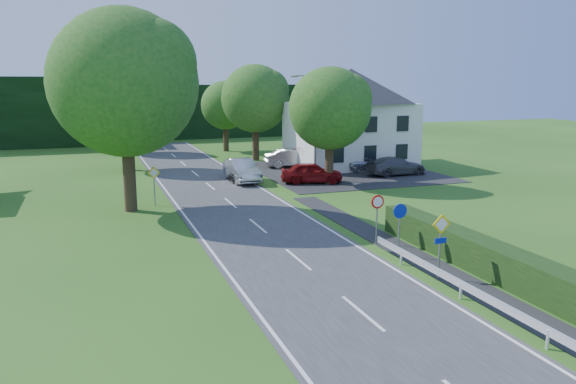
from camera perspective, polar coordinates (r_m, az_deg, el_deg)
name	(u,v)px	position (r m, az deg, el deg)	size (l,w,h in m)	color
road	(248,218)	(31.53, -4.13, -2.61)	(7.00, 80.00, 0.04)	#363739
footpath	(576,343)	(19.01, 27.25, -13.44)	(1.50, 44.00, 0.04)	black
parking_pad	(343,171)	(47.65, 5.60, 2.10)	(14.00, 16.00, 0.04)	black
line_edge_left	(190,222)	(30.84, -9.96, -3.02)	(0.12, 80.00, 0.01)	white
line_edge_right	(302,213)	(32.52, 1.40, -2.11)	(0.12, 80.00, 0.01)	white
line_centre	(248,217)	(31.53, -4.13, -2.56)	(0.12, 80.00, 0.01)	white
tree_main	(126,112)	(33.62, -16.15, 7.85)	(9.40, 9.40, 11.64)	#1F5018
tree_left_far	(126,120)	(49.72, -16.15, 7.05)	(7.00, 7.00, 8.58)	#1F5018
tree_right_far	(255,113)	(53.78, -3.34, 8.03)	(7.40, 7.40, 9.09)	#1F5018
tree_left_back	(123,115)	(61.72, -16.42, 7.54)	(6.60, 6.60, 8.07)	#1F5018
tree_right_back	(225,116)	(61.29, -6.37, 7.66)	(6.20, 6.20, 7.56)	#1F5018
tree_right_mid	(330,126)	(41.17, 4.26, 6.68)	(7.00, 7.00, 8.58)	#1F5018
treeline_right	(212,111)	(77.32, -7.70, 8.15)	(30.00, 5.00, 7.00)	black
house_white	(350,117)	(50.72, 6.30, 7.63)	(10.60, 8.40, 8.60)	white
streetlight	(314,122)	(42.82, 2.63, 7.10)	(2.03, 0.18, 8.00)	gray
sign_priority_right	(441,234)	(22.24, 15.26, -4.17)	(0.78, 0.09, 2.59)	gray
sign_roundabout	(400,219)	(24.70, 11.27, -2.76)	(0.64, 0.08, 2.37)	gray
sign_speed_limit	(377,208)	(26.35, 9.07, -1.58)	(0.64, 0.11, 2.37)	gray
sign_priority_left	(154,178)	(35.17, -13.46, 1.39)	(0.78, 0.09, 2.44)	gray
moving_car	(242,170)	(42.62, -4.70, 2.21)	(1.79, 5.13, 1.69)	#B4B3B8
motorcycle	(231,177)	(42.22, -5.78, 1.57)	(0.60, 1.72, 0.91)	black
parked_car_red	(312,173)	(41.87, 2.42, 1.99)	(1.84, 4.58, 1.56)	maroon
parked_car_silver_a	(292,158)	(49.63, 0.43, 3.48)	(1.68, 4.83, 1.59)	#A5A5A9
parked_car_grey	(396,166)	(46.29, 10.92, 2.62)	(2.05, 5.04, 1.46)	#504F54
parked_car_silver_b	(367,163)	(48.39, 8.02, 2.95)	(2.04, 4.43, 1.23)	silver
parasol	(302,158)	(48.16, 1.41, 3.47)	(2.17, 2.21, 1.99)	#A80D13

